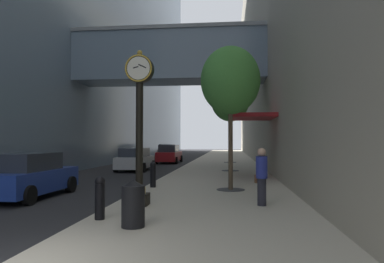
{
  "coord_description": "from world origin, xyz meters",
  "views": [
    {
      "loc": [
        3.57,
        -4.83,
        2.06
      ],
      "look_at": [
        0.89,
        20.52,
        2.73
      ],
      "focal_mm": 33.51,
      "sensor_mm": 36.0,
      "label": 1
    }
  ],
  "objects": [
    {
      "name": "car_red_far",
      "position": [
        -2.04,
        28.13,
        0.82
      ],
      "size": [
        2.0,
        4.51,
        1.69
      ],
      "color": "#AD191E",
      "rests_on": "ground"
    },
    {
      "name": "street_tree_mid_near",
      "position": [
        3.6,
        18.27,
        4.72
      ],
      "size": [
        2.5,
        2.5,
        6.05
      ],
      "color": "#333335",
      "rests_on": "sidewalk_right"
    },
    {
      "name": "car_grey_near",
      "position": [
        -4.16,
        39.37,
        0.8
      ],
      "size": [
        2.11,
        4.39,
        1.65
      ],
      "color": "slate",
      "rests_on": "ground"
    },
    {
      "name": "bollard_nearest",
      "position": [
        0.41,
        3.66,
        0.69
      ],
      "size": [
        0.25,
        0.25,
        1.05
      ],
      "color": "black",
      "rests_on": "sidewalk_right"
    },
    {
      "name": "bollard_third",
      "position": [
        0.41,
        9.75,
        0.69
      ],
      "size": [
        0.25,
        0.25,
        1.05
      ],
      "color": "black",
      "rests_on": "sidewalk_right"
    },
    {
      "name": "street_clock",
      "position": [
        0.88,
        5.63,
        2.69
      ],
      "size": [
        0.84,
        0.55,
        4.65
      ],
      "color": "black",
      "rests_on": "sidewalk_right"
    },
    {
      "name": "trash_bin",
      "position": [
        1.42,
        2.99,
        0.68
      ],
      "size": [
        0.53,
        0.53,
        1.05
      ],
      "color": "black",
      "rests_on": "sidewalk_right"
    },
    {
      "name": "car_blue_trailing",
      "position": [
        -3.68,
        7.42,
        0.79
      ],
      "size": [
        2.07,
        4.3,
        1.62
      ],
      "color": "navy",
      "rests_on": "ground"
    },
    {
      "name": "storefront_awning",
      "position": [
        4.67,
        14.48,
        3.28
      ],
      "size": [
        2.4,
        3.6,
        3.3
      ],
      "color": "maroon",
      "rests_on": "sidewalk_right"
    },
    {
      "name": "car_silver_mid",
      "position": [
        -2.94,
        19.34,
        0.77
      ],
      "size": [
        2.1,
        4.3,
        1.57
      ],
      "color": "#B7BABF",
      "rests_on": "ground"
    },
    {
      "name": "sidewalk_right",
      "position": [
        2.95,
        30.0,
        0.07
      ],
      "size": [
        5.91,
        80.0,
        0.14
      ],
      "primitive_type": "cube",
      "color": "#BCB29E",
      "rests_on": "ground"
    },
    {
      "name": "street_tree_near",
      "position": [
        3.6,
        9.28,
        4.42
      ],
      "size": [
        2.34,
        2.34,
        5.65
      ],
      "color": "#333335",
      "rests_on": "sidewalk_right"
    },
    {
      "name": "pedestrian_walking",
      "position": [
        4.5,
        5.97,
        1.04
      ],
      "size": [
        0.45,
        0.52,
        1.71
      ],
      "color": "#23232D",
      "rests_on": "sidewalk_right"
    },
    {
      "name": "building_block_right",
      "position": [
        10.41,
        30.0,
        13.11
      ],
      "size": [
        9.0,
        80.0,
        26.21
      ],
      "color": "#A89E89",
      "rests_on": "ground"
    },
    {
      "name": "street_tree_mid_far",
      "position": [
        3.6,
        27.25,
        5.58
      ],
      "size": [
        2.77,
        2.77,
        7.05
      ],
      "color": "#333335",
      "rests_on": "sidewalk_right"
    },
    {
      "name": "ground_plane",
      "position": [
        0.0,
        27.0,
        0.0
      ],
      "size": [
        110.0,
        110.0,
        0.0
      ],
      "primitive_type": "plane",
      "color": "#262628",
      "rests_on": "ground"
    }
  ]
}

